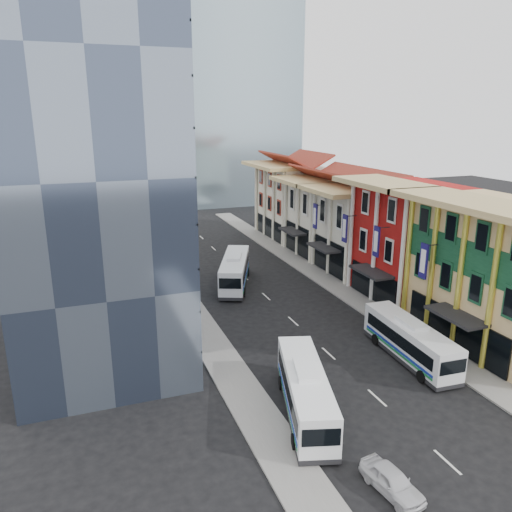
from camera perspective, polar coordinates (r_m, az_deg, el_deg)
name	(u,v)px	position (r m, az deg, el deg)	size (l,w,h in m)	color
ground	(385,405)	(35.95, 14.58, -16.21)	(200.00, 200.00, 0.00)	black
sidewalk_right	(336,287)	(56.89, 9.18, -3.48)	(3.00, 90.00, 0.15)	slate
sidewalk_left	(188,306)	(51.13, -7.78, -5.69)	(3.00, 90.00, 0.15)	slate
shophouse_tan	(501,276)	(45.62, 26.16, -2.06)	(8.00, 14.00, 12.00)	#DCBA7F
shophouse_red	(409,242)	(54.16, 17.14, 1.56)	(8.00, 10.00, 12.00)	#AA1613
shophouse_cream_near	(360,232)	(61.97, 11.81, 2.75)	(8.00, 9.00, 10.00)	white
shophouse_cream_mid	(325,218)	(69.57, 7.92, 4.37)	(8.00, 9.00, 10.00)	white
shophouse_cream_far	(294,202)	(78.72, 4.35, 6.20)	(8.00, 12.00, 11.00)	white
office_tower	(87,162)	(43.72, -18.74, 10.12)	(12.00, 26.00, 30.00)	#3B465E
office_block_far	(94,209)	(67.62, -18.02, 5.13)	(10.00, 18.00, 14.00)	gray
bus_left_near	(305,391)	(33.34, 5.66, -15.07)	(2.47, 10.56, 3.39)	white
bus_left_far	(235,270)	(56.37, -2.44, -1.61)	(2.63, 11.24, 3.60)	silver
bus_right	(410,340)	(41.62, 17.18, -9.17)	(2.42, 10.33, 3.31)	silver
sedan_left	(392,481)	(28.99, 15.28, -23.57)	(1.56, 3.85, 1.31)	silver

